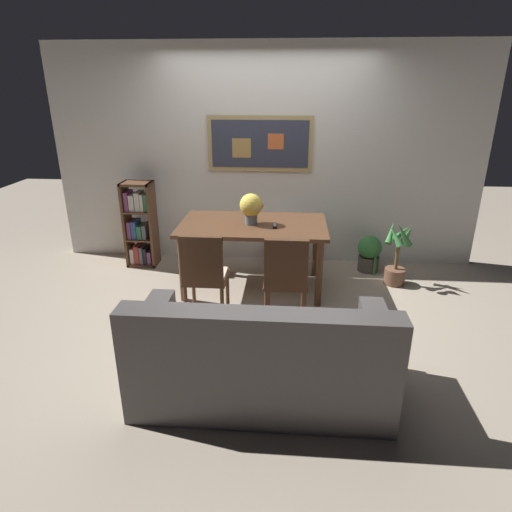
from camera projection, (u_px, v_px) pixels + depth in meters
ground_plane at (256, 307)px, 4.50m from camera, size 12.00×12.00×0.00m
wall_back_with_painting at (265, 157)px, 5.32m from camera, size 5.20×0.14×2.60m
dining_table at (253, 232)px, 4.71m from camera, size 1.56×0.93×0.75m
dining_chair_near_left at (204, 271)px, 4.01m from camera, size 0.40×0.41×0.91m
dining_chair_near_right at (286, 275)px, 3.93m from camera, size 0.40×0.41×0.91m
dining_chair_far_right at (285, 221)px, 5.48m from camera, size 0.40×0.41×0.91m
leather_couch at (261, 361)px, 3.10m from camera, size 1.80×0.84×0.84m
bookshelf at (140, 226)px, 5.39m from camera, size 0.36×0.28×1.05m
potted_ivy at (369, 253)px, 5.30m from camera, size 0.28×0.29×0.53m
potted_palm at (397, 258)px, 4.90m from camera, size 0.32×0.33×0.77m
flower_vase at (251, 207)px, 4.59m from camera, size 0.25×0.24×0.33m
tv_remote at (275, 226)px, 4.57m from camera, size 0.05×0.16×0.02m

